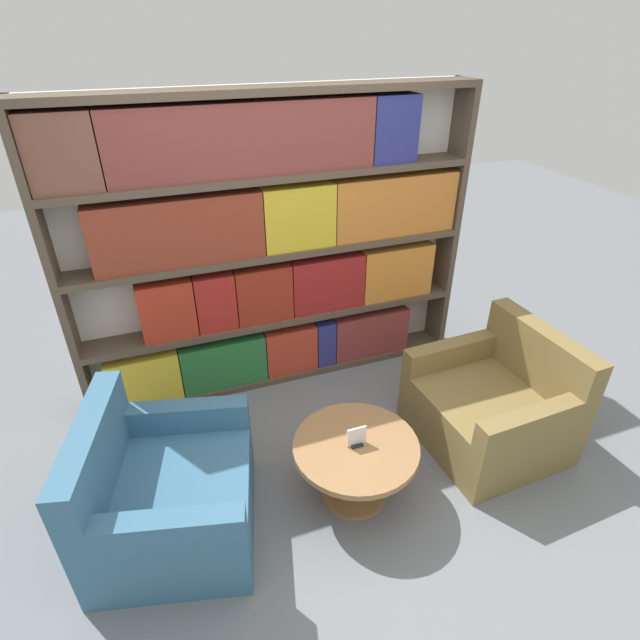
% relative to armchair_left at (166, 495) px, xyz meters
% --- Properties ---
extents(ground_plane, '(14.00, 14.00, 0.00)m').
position_rel_armchair_left_xyz_m(ground_plane, '(1.03, -0.24, -0.28)').
color(ground_plane, slate).
extents(bookshelf, '(3.01, 0.30, 2.24)m').
position_rel_armchair_left_xyz_m(bookshelf, '(1.02, 1.26, 0.84)').
color(bookshelf, silver).
rests_on(bookshelf, ground_plane).
extents(armchair_left, '(1.06, 1.11, 0.83)m').
position_rel_armchair_left_xyz_m(armchair_left, '(0.00, 0.00, 0.00)').
color(armchair_left, '#386684').
rests_on(armchair_left, ground_plane).
extents(armchair_right, '(0.90, 0.96, 0.83)m').
position_rel_armchair_left_xyz_m(armchair_right, '(2.21, -0.01, 0.00)').
color(armchair_right, olive).
rests_on(armchair_right, ground_plane).
extents(coffee_table, '(0.76, 0.76, 0.43)m').
position_rel_armchair_left_xyz_m(coffee_table, '(1.10, -0.14, 0.02)').
color(coffee_table, olive).
rests_on(coffee_table, ground_plane).
extents(table_sign, '(0.12, 0.06, 0.13)m').
position_rel_armchair_left_xyz_m(table_sign, '(1.10, -0.14, 0.20)').
color(table_sign, black).
rests_on(table_sign, coffee_table).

